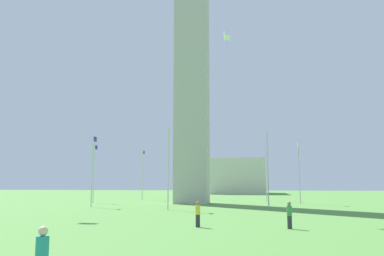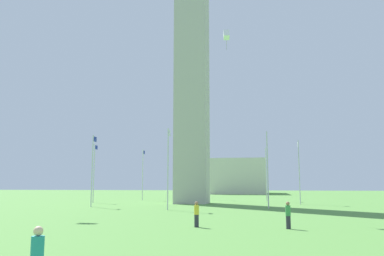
% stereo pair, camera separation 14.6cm
% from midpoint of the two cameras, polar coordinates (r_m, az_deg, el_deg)
% --- Properties ---
extents(ground_plane, '(260.00, 260.00, 0.00)m').
position_cam_midpoint_polar(ground_plane, '(59.40, -0.07, -10.65)').
color(ground_plane, '#548C3D').
extents(obelisk_monument, '(4.71, 4.71, 42.80)m').
position_cam_midpoint_polar(obelisk_monument, '(62.20, -0.07, 9.45)').
color(obelisk_monument, '#B7B2A8').
rests_on(obelisk_monument, ground).
extents(flagpole_n, '(1.12, 0.14, 8.94)m').
position_cam_midpoint_polar(flagpole_n, '(74.54, 1.97, -6.37)').
color(flagpole_n, silver).
rests_on(flagpole_n, ground).
extents(flagpole_ne, '(1.12, 0.14, 8.94)m').
position_cam_midpoint_polar(flagpole_ne, '(72.47, -7.08, -6.27)').
color(flagpole_ne, silver).
rests_on(flagpole_ne, ground).
extents(flagpole_e, '(1.12, 0.14, 8.94)m').
position_cam_midpoint_polar(flagpole_e, '(63.86, -13.79, -5.87)').
color(flagpole_e, silver).
rests_on(flagpole_e, ground).
extents(flagpole_se, '(1.12, 0.14, 8.94)m').
position_cam_midpoint_polar(flagpole_se, '(52.16, -14.01, -5.44)').
color(flagpole_se, silver).
rests_on(flagpole_se, ground).
extents(flagpole_s, '(1.12, 0.14, 8.94)m').
position_cam_midpoint_polar(flagpole_s, '(44.45, -3.47, -5.26)').
color(flagpole_s, silver).
rests_on(flagpole_s, ground).
extents(flagpole_sw, '(1.12, 0.14, 8.94)m').
position_cam_midpoint_polar(flagpole_sw, '(47.74, 10.60, -5.32)').
color(flagpole_sw, silver).
rests_on(flagpole_sw, ground).
extents(flagpole_w, '(1.12, 0.14, 8.94)m').
position_cam_midpoint_polar(flagpole_w, '(58.77, 14.87, -5.67)').
color(flagpole_w, silver).
rests_on(flagpole_w, ground).
extents(flagpole_nw, '(1.12, 0.14, 8.94)m').
position_cam_midpoint_polar(flagpole_nw, '(69.36, 10.39, -6.12)').
color(flagpole_nw, silver).
rests_on(flagpole_nw, ground).
extents(person_yellow_shirt, '(0.32, 0.32, 1.65)m').
position_cam_midpoint_polar(person_yellow_shirt, '(26.73, 0.67, -12.14)').
color(person_yellow_shirt, '#2D2D38').
rests_on(person_yellow_shirt, ground).
extents(person_green_shirt, '(0.32, 0.32, 1.68)m').
position_cam_midpoint_polar(person_green_shirt, '(26.38, 13.49, -11.95)').
color(person_green_shirt, '#2D2D38').
rests_on(person_green_shirt, ground).
extents(kite_white_box, '(1.08, 0.69, 2.10)m').
position_cam_midpoint_polar(kite_white_box, '(40.02, 4.87, 13.02)').
color(kite_white_box, white).
extents(distant_building, '(27.65, 15.76, 10.06)m').
position_cam_midpoint_polar(distant_building, '(125.65, 6.74, -6.91)').
color(distant_building, beige).
rests_on(distant_building, ground).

